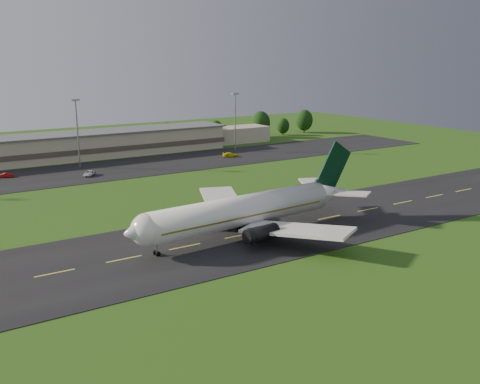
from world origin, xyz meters
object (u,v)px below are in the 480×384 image
terminal (69,147)px  service_vehicle_d (230,155)px  airliner (245,211)px  light_mast_centre (77,125)px  service_vehicle_b (7,175)px  service_vehicle_c (90,173)px  light_mast_east (235,115)px

terminal → service_vehicle_d: (45.97, -25.26, -3.16)m
airliner → light_mast_centre: bearing=91.4°
service_vehicle_b → service_vehicle_c: 22.26m
service_vehicle_c → service_vehicle_d: service_vehicle_d is taller
light_mast_east → service_vehicle_c: light_mast_east is taller
terminal → light_mast_east: bearing=-16.8°
airliner → light_mast_centre: (-7.51, 79.94, 8.08)m
service_vehicle_b → light_mast_east: bearing=-73.6°
light_mast_centre → service_vehicle_d: light_mast_centre is taller
airliner → light_mast_centre: 80.70m
light_mast_east → service_vehicle_c: size_ratio=3.99×
terminal → light_mast_east: size_ratio=7.13×
light_mast_east → service_vehicle_d: size_ratio=4.02×
light_mast_centre → light_mast_east: 55.00m
airliner → light_mast_east: 93.33m
service_vehicle_b → service_vehicle_c: bearing=-103.1°
terminal → light_mast_centre: 18.45m
light_mast_east → terminal: bearing=163.2°
service_vehicle_b → service_vehicle_d: size_ratio=0.74×
service_vehicle_b → terminal: bearing=-35.1°
service_vehicle_c → airliner: bearing=-49.3°
light_mast_centre → light_mast_east: size_ratio=1.00×
service_vehicle_d → service_vehicle_c: bearing=115.7°
light_mast_east → service_vehicle_b: light_mast_east is taller
airliner → terminal: airliner is taller
airliner → light_mast_east: (47.49, 79.94, 8.08)m
light_mast_east → service_vehicle_b: size_ratio=5.47×
light_mast_centre → service_vehicle_c: 18.07m
service_vehicle_d → service_vehicle_b: bearing=105.7°
service_vehicle_d → light_mast_east: bearing=-19.6°
terminal → service_vehicle_c: terminal is taller
airliner → light_mast_centre: light_mast_centre is taller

